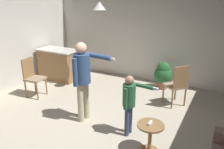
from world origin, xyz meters
TOP-DOWN VIEW (x-y plane):
  - ground at (0.00, 0.00)m, footprint 7.68×7.68m
  - wall_back at (0.00, 3.20)m, footprint 6.40×0.10m
  - kitchen_counter at (-2.45, 1.91)m, footprint 1.26×0.66m
  - side_table_by_couch at (1.23, -0.12)m, footprint 0.44×0.44m
  - person_adult at (-0.31, 0.23)m, footprint 0.83×0.47m
  - person_child at (0.72, 0.19)m, footprint 0.61×0.34m
  - dining_chair_by_counter at (1.21, 1.79)m, footprint 0.59×0.59m
  - dining_chair_near_wall at (-2.17, 0.61)m, footprint 0.47×0.47m
  - potted_plant_corner at (0.62, 2.70)m, footprint 0.50×0.50m
  - spare_remote_on_table at (1.22, -0.11)m, footprint 0.04×0.13m
  - ceiling_light_pendant at (-0.78, 1.66)m, footprint 0.32×0.32m

SIDE VIEW (x-z plane):
  - ground at x=0.00m, z-range 0.00..0.00m
  - side_table_by_couch at x=1.23m, z-range 0.07..0.59m
  - potted_plant_corner at x=0.62m, z-range 0.04..0.81m
  - kitchen_counter at x=-2.45m, z-range 0.00..0.95m
  - spare_remote_on_table at x=1.22m, z-range 0.52..0.56m
  - dining_chair_by_counter at x=1.21m, z-range 0.05..1.05m
  - dining_chair_near_wall at x=-2.17m, z-range 0.05..1.05m
  - person_child at x=0.72m, z-range 0.14..1.30m
  - person_adult at x=-0.31m, z-range 0.20..1.84m
  - wall_back at x=0.00m, z-range 0.00..2.70m
  - ceiling_light_pendant at x=-0.78m, z-range 1.98..2.53m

